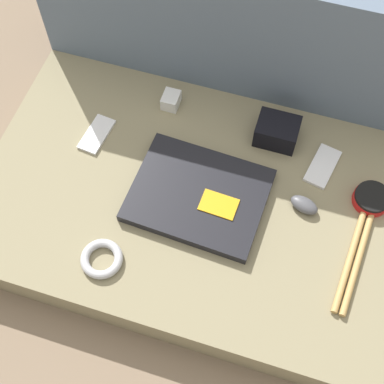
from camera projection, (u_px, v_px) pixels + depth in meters
name	position (u px, v px, depth m)	size (l,w,h in m)	color
ground_plane	(192.00, 214.00, 1.43)	(8.00, 8.00, 0.00)	#7A6651
couch_seat	(192.00, 205.00, 1.39)	(1.08, 0.68, 0.10)	#847A5B
couch_backrest	(241.00, 32.00, 1.42)	(1.08, 0.20, 0.48)	slate
laptop	(198.00, 196.00, 1.33)	(0.34, 0.28, 0.03)	black
computer_mouse	(304.00, 205.00, 1.31)	(0.08, 0.06, 0.03)	#4C4C51
speaker_puck	(372.00, 199.00, 1.32)	(0.09, 0.09, 0.03)	red
phone_silver	(97.00, 134.00, 1.42)	(0.07, 0.12, 0.01)	silver
phone_black	(323.00, 166.00, 1.38)	(0.08, 0.13, 0.01)	silver
camera_pouch	(277.00, 131.00, 1.39)	(0.11, 0.09, 0.07)	black
charger_brick	(171.00, 100.00, 1.46)	(0.04, 0.05, 0.04)	silver
cable_coil	(102.00, 259.00, 1.25)	(0.10, 0.10, 0.02)	#B2B2B7
drumstick_pair	(358.00, 247.00, 1.27)	(0.07, 0.35, 0.02)	tan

